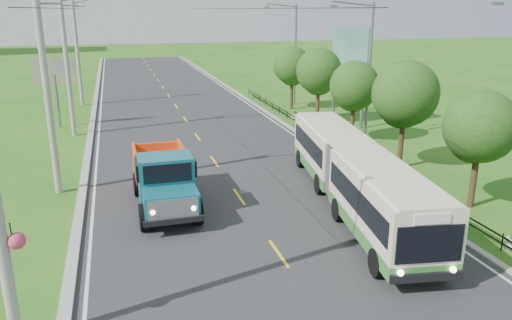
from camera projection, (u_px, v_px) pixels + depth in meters
name	position (u px, v px, depth m)	size (l,w,h in m)	color
ground	(279.00, 254.00, 18.19)	(240.00, 240.00, 0.00)	#206117
road	(193.00, 131.00, 36.61)	(14.00, 120.00, 0.02)	#28282B
curb_left	(90.00, 136.00, 34.71)	(0.40, 120.00, 0.15)	#9E9E99
curb_right	(285.00, 124.00, 38.46)	(0.30, 120.00, 0.10)	#9E9E99
edge_line_left	(99.00, 137.00, 34.87)	(0.12, 120.00, 0.00)	silver
edge_line_right	(279.00, 125.00, 38.34)	(0.12, 120.00, 0.00)	silver
centre_dash	(279.00, 253.00, 18.19)	(0.12, 2.20, 0.00)	yellow
railing_right	(327.00, 139.00, 33.09)	(0.04, 40.00, 0.60)	black
pole_near	(47.00, 88.00, 22.85)	(3.51, 0.32, 10.00)	gray
pole_mid	(67.00, 62.00, 33.90)	(3.51, 0.32, 10.00)	gray
pole_far	(77.00, 49.00, 44.95)	(3.51, 0.32, 10.00)	gray
tree_second	(479.00, 130.00, 21.72)	(3.18, 3.26, 5.30)	#382314
tree_third	(405.00, 97.00, 27.11)	(3.60, 3.62, 6.00)	#382314
tree_fourth	(354.00, 88.00, 32.75)	(3.24, 3.31, 5.40)	#382314
tree_fifth	(319.00, 73.00, 38.19)	(3.48, 3.52, 5.80)	#382314
tree_back	(292.00, 67.00, 43.78)	(3.30, 3.36, 5.50)	#382314
streetlight_mid	(367.00, 68.00, 32.44)	(3.02, 0.20, 9.07)	slate
streetlight_far	(294.00, 51.00, 45.33)	(3.02, 0.20, 9.07)	slate
planter_near	(400.00, 175.00, 25.88)	(0.64, 0.64, 0.67)	silver
planter_mid	(335.00, 139.00, 33.25)	(0.64, 0.64, 0.67)	silver
planter_far	(294.00, 115.00, 40.61)	(0.64, 0.64, 0.67)	silver
billboard_left	(54.00, 76.00, 36.69)	(3.00, 0.20, 5.20)	slate
billboard_right	(350.00, 53.00, 38.27)	(0.24, 6.00, 7.30)	slate
bus	(354.00, 171.00, 22.00)	(4.54, 14.83, 2.83)	#367A30
dump_truck	(164.00, 176.00, 22.02)	(2.56, 6.39, 2.67)	#136272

